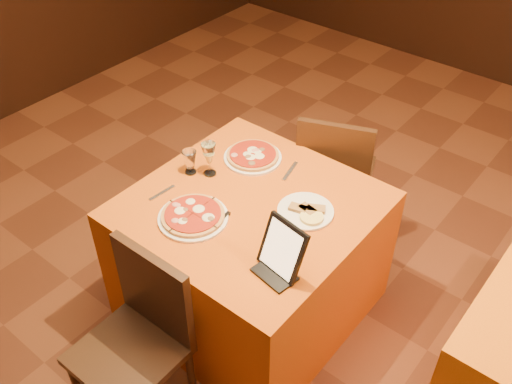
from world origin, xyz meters
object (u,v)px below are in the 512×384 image
Objects in this scene: tablet at (282,248)px; pizza_far at (253,156)px; main_table at (251,257)px; chair_main_far at (336,172)px; wine_glass at (209,159)px; pizza_near at (193,216)px; chair_main_near at (128,354)px; water_glass at (190,162)px.

pizza_far is at bearing 146.84° from tablet.
main_table is 1.21× the size of chair_main_far.
chair_main_far is at bearing 67.79° from wine_glass.
wine_glass reaches higher than pizza_near.
chair_main_near reaches higher than pizza_far.
chair_main_far reaches higher than pizza_near.
wine_glass is at bearing 165.50° from tablet.
chair_main_far is at bearing 66.87° from pizza_far.
tablet reaches higher than pizza_far.
pizza_near is at bearing -81.23° from pizza_far.
chair_main_far is 0.64m from pizza_far.
water_glass is 0.53× the size of tablet.
chair_main_far is (0.00, 1.64, 0.00)m from chair_main_near.
pizza_near and pizza_far have the same top height.
wine_glass reaches higher than main_table.
tablet is (0.59, -0.53, 0.10)m from pizza_far.
main_table is 8.46× the size of water_glass.
chair_main_near is 1.64m from chair_main_far.
main_table is at bearing -52.34° from pizza_far.
chair_main_far is at bearing 89.48° from chair_main_near.
pizza_far is 2.37× the size of water_glass.
tablet is at bearing 1.39° from pizza_near.
chair_main_near is 2.75× the size of pizza_near.
water_glass is at bearing 171.48° from tablet.
tablet reaches higher than chair_main_near.
pizza_near is at bearing -118.39° from main_table.
tablet reaches higher than wine_glass.
tablet is (0.37, -0.24, 0.49)m from main_table.
chair_main_far is 4.79× the size of wine_glass.
chair_main_near and chair_main_far have the same top height.
wine_glass is at bearing 119.49° from pizza_near.
chair_main_far is at bearing 118.13° from tablet.
water_glass is at bearing 41.88° from chair_main_far.
tablet is at bearing 87.34° from chair_main_far.
tablet is at bearing -17.15° from water_glass.
pizza_near is (-0.14, -1.06, 0.31)m from chair_main_far.
chair_main_near is 0.67m from pizza_near.
wine_glass reaches higher than water_glass.
main_table is 1.21× the size of chair_main_near.
main_table is 4.51× the size of tablet.
chair_main_far is 0.91m from wine_glass.
chair_main_near is at bearing -76.55° from pizza_near.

